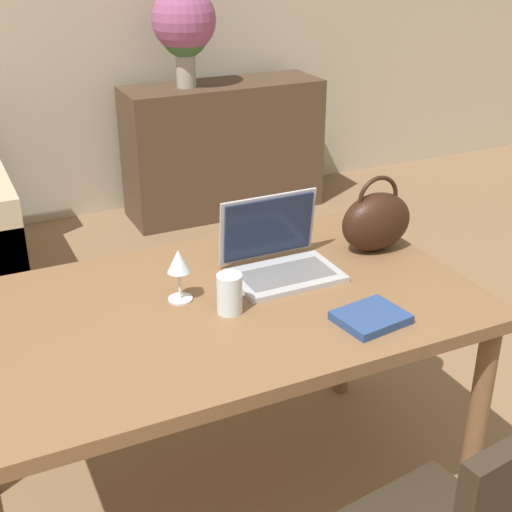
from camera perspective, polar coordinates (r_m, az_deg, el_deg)
dining_table at (r=2.04m, az=-3.15°, el=-5.80°), size 1.47×0.86×0.75m
sideboard at (r=4.52m, az=-2.60°, el=8.59°), size 1.23×0.40×0.82m
laptop at (r=2.15m, az=1.73°, el=0.30°), size 0.32×0.24×0.22m
drinking_glass at (r=1.92m, az=-2.14°, el=-3.03°), size 0.07×0.07×0.11m
wine_glass at (r=1.97m, az=-6.21°, el=-0.72°), size 0.07×0.07×0.15m
handbag at (r=2.30m, az=9.60°, el=2.79°), size 0.24×0.14×0.25m
flower_vase at (r=4.27m, az=-5.78°, el=17.88°), size 0.37×0.37×0.57m
book at (r=1.92m, az=9.17°, el=-4.88°), size 0.19×0.17×0.02m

